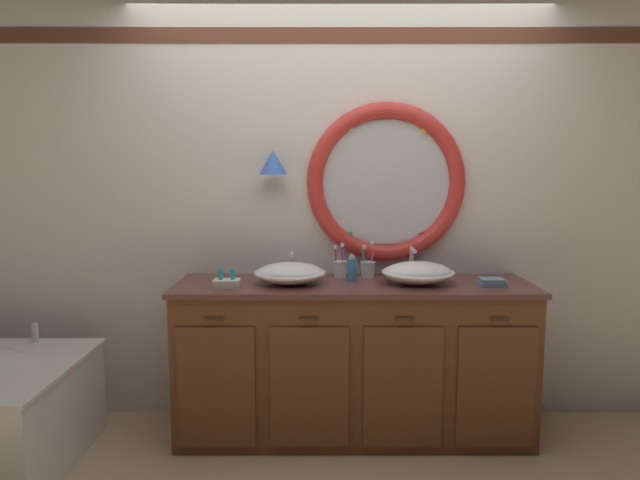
# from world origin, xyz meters

# --- Properties ---
(ground_plane) EXTENTS (14.00, 14.00, 0.00)m
(ground_plane) POSITION_xyz_m (0.00, 0.00, 0.00)
(ground_plane) COLOR tan
(back_wall_assembly) EXTENTS (6.40, 0.26, 2.60)m
(back_wall_assembly) POSITION_xyz_m (0.02, 0.59, 1.32)
(back_wall_assembly) COLOR silver
(back_wall_assembly) RESTS_ON ground_plane
(vanity_counter) EXTENTS (2.03, 0.60, 0.90)m
(vanity_counter) POSITION_xyz_m (0.07, 0.27, 0.45)
(vanity_counter) COLOR brown
(vanity_counter) RESTS_ON ground_plane
(sink_basin_left) EXTENTS (0.41, 0.41, 0.12)m
(sink_basin_left) POSITION_xyz_m (-0.29, 0.24, 0.96)
(sink_basin_left) COLOR white
(sink_basin_left) RESTS_ON vanity_counter
(sink_basin_right) EXTENTS (0.41, 0.41, 0.13)m
(sink_basin_right) POSITION_xyz_m (0.43, 0.24, 0.96)
(sink_basin_right) COLOR white
(sink_basin_right) RESTS_ON vanity_counter
(faucet_set_left) EXTENTS (0.24, 0.13, 0.15)m
(faucet_set_left) POSITION_xyz_m (-0.29, 0.47, 0.96)
(faucet_set_left) COLOR silver
(faucet_set_left) RESTS_ON vanity_counter
(faucet_set_right) EXTENTS (0.24, 0.15, 0.18)m
(faucet_set_right) POSITION_xyz_m (0.43, 0.47, 0.97)
(faucet_set_right) COLOR silver
(faucet_set_right) RESTS_ON vanity_counter
(toothbrush_holder_left) EXTENTS (0.08, 0.08, 0.21)m
(toothbrush_holder_left) POSITION_xyz_m (-0.00, 0.44, 0.95)
(toothbrush_holder_left) COLOR white
(toothbrush_holder_left) RESTS_ON vanity_counter
(toothbrush_holder_right) EXTENTS (0.09, 0.09, 0.22)m
(toothbrush_holder_right) POSITION_xyz_m (0.17, 0.45, 0.95)
(toothbrush_holder_right) COLOR silver
(toothbrush_holder_right) RESTS_ON vanity_counter
(soap_dispenser) EXTENTS (0.06, 0.06, 0.16)m
(soap_dispenser) POSITION_xyz_m (0.06, 0.32, 0.97)
(soap_dispenser) COLOR #388EBC
(soap_dispenser) RESTS_ON vanity_counter
(folded_hand_towel) EXTENTS (0.14, 0.12, 0.04)m
(folded_hand_towel) POSITION_xyz_m (0.84, 0.20, 0.92)
(folded_hand_towel) COLOR #7593A8
(folded_hand_towel) RESTS_ON vanity_counter
(toiletry_basket) EXTENTS (0.14, 0.10, 0.11)m
(toiletry_basket) POSITION_xyz_m (-0.63, 0.14, 0.93)
(toiletry_basket) COLOR beige
(toiletry_basket) RESTS_ON vanity_counter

